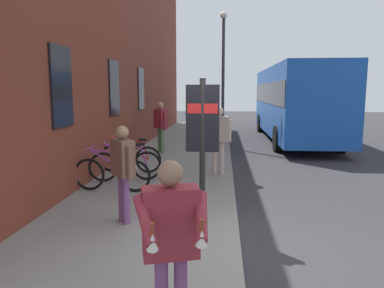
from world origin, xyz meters
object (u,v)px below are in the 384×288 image
transit_info_sign (203,128)px  tourist_with_hotdogs (171,234)px  street_lamp (223,68)px  city_bus (294,99)px  pedestrian_near_bus (160,122)px  pedestrian_by_facade (219,133)px  bicycle_nearest_sign (112,174)px  bicycle_under_window (130,158)px  bicycle_mid_rack (126,165)px  pedestrian_crossing_street (123,164)px

transit_info_sign → tourist_with_hotdogs: size_ratio=1.46×
street_lamp → city_bus: bearing=-52.5°
pedestrian_near_bus → pedestrian_by_facade: 3.81m
bicycle_nearest_sign → pedestrian_by_facade: bearing=-51.1°
bicycle_under_window → pedestrian_by_facade: 2.50m
transit_info_sign → bicycle_under_window: bearing=31.5°
bicycle_under_window → pedestrian_near_bus: bearing=-5.5°
pedestrian_by_facade → tourist_with_hotdogs: (-6.60, 0.31, -0.08)m
tourist_with_hotdogs → bicycle_mid_rack: bearing=18.9°
street_lamp → pedestrian_near_bus: bearing=134.2°
pedestrian_near_bus → bicycle_nearest_sign: bearing=177.6°
bicycle_under_window → pedestrian_near_bus: size_ratio=0.98×
city_bus → pedestrian_by_facade: bearing=156.6°
pedestrian_near_bus → pedestrian_crossing_street: 6.94m
bicycle_nearest_sign → pedestrian_near_bus: pedestrian_near_bus is taller
tourist_with_hotdogs → street_lamp: (11.91, -0.40, 2.10)m
city_bus → pedestrian_near_bus: size_ratio=5.83×
street_lamp → bicycle_mid_rack: bearing=159.4°
bicycle_nearest_sign → transit_info_sign: bearing=-128.6°
pedestrian_crossing_street → tourist_with_hotdogs: size_ratio=1.00×
bicycle_mid_rack → bicycle_nearest_sign: bearing=176.7°
transit_info_sign → pedestrian_crossing_street: transit_info_sign is taller
pedestrian_near_bus → tourist_with_hotdogs: 9.94m
pedestrian_by_facade → tourist_with_hotdogs: size_ratio=1.09×
bicycle_mid_rack → pedestrian_near_bus: bearing=-2.2°
bicycle_mid_rack → transit_info_sign: size_ratio=0.72×
bicycle_mid_rack → pedestrian_crossing_street: (-2.80, -0.73, 0.61)m
bicycle_under_window → pedestrian_by_facade: bearing=-90.4°
pedestrian_near_bus → street_lamp: 3.66m
pedestrian_by_facade → street_lamp: 5.68m
city_bus → pedestrian_near_bus: 7.23m
pedestrian_near_bus → pedestrian_crossing_street: size_ratio=1.10×
pedestrian_near_bus → city_bus: bearing=-49.7°
transit_info_sign → pedestrian_near_bus: (6.71, 1.88, -0.50)m
bicycle_under_window → street_lamp: street_lamp is taller
bicycle_mid_rack → tourist_with_hotdogs: size_ratio=1.06×
city_bus → street_lamp: bearing=127.5°
transit_info_sign → pedestrian_by_facade: size_ratio=1.34×
bicycle_nearest_sign → bicycle_under_window: size_ratio=1.00×
bicycle_under_window → tourist_with_hotdogs: (-6.62, -2.09, 0.62)m
pedestrian_by_facade → city_bus: bearing=-23.4°
transit_info_sign → city_bus: 11.94m
bicycle_mid_rack → bicycle_under_window: size_ratio=0.98×
bicycle_nearest_sign → pedestrian_near_bus: (5.05, -0.21, 0.71)m
bicycle_nearest_sign → bicycle_under_window: bearing=2.8°
bicycle_nearest_sign → tourist_with_hotdogs: (-4.73, -2.00, 0.62)m
transit_info_sign → street_lamp: (8.84, -0.31, 1.51)m
bicycle_under_window → pedestrian_crossing_street: bearing=-166.9°
bicycle_nearest_sign → transit_info_sign: 2.93m
bicycle_nearest_sign → street_lamp: size_ratio=0.34×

